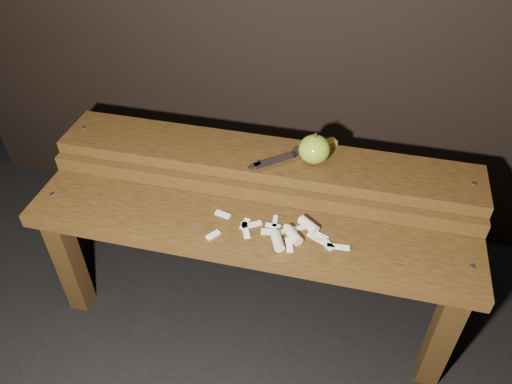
% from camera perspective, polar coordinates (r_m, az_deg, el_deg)
% --- Properties ---
extents(ground, '(60.00, 60.00, 0.00)m').
position_cam_1_polar(ground, '(1.65, -0.50, -13.27)').
color(ground, black).
extents(bench_front_tier, '(1.20, 0.20, 0.42)m').
position_cam_1_polar(bench_front_tier, '(1.34, -1.23, -6.44)').
color(bench_front_tier, '#301E0C').
rests_on(bench_front_tier, ground).
extents(bench_rear_tier, '(1.20, 0.21, 0.50)m').
position_cam_1_polar(bench_rear_tier, '(1.46, 0.98, 1.57)').
color(bench_rear_tier, '#301E0C').
rests_on(bench_rear_tier, ground).
extents(apple, '(0.09, 0.09, 0.09)m').
position_cam_1_polar(apple, '(1.37, 6.68, 4.88)').
color(apple, olive).
rests_on(apple, bench_rear_tier).
extents(knife, '(0.23, 0.19, 0.02)m').
position_cam_1_polar(knife, '(1.41, 5.90, 4.71)').
color(knife, brown).
rests_on(knife, bench_rear_tier).
extents(apple_scraps, '(0.36, 0.13, 0.03)m').
position_cam_1_polar(apple_scraps, '(1.27, 3.68, -4.70)').
color(apple_scraps, beige).
rests_on(apple_scraps, bench_front_tier).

